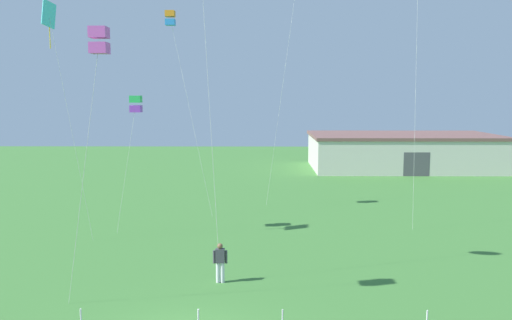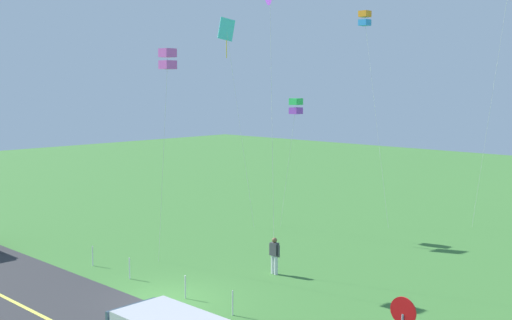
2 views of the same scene
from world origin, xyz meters
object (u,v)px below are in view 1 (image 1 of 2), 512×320
Objects in this scene: kite_pink_drift at (50,19)px; kite_green_far at (99,41)px; person_adult_near at (220,261)px; kite_cyan_top at (170,19)px; warehouse_distant at (402,151)px; kite_blue_mid at (136,104)px.

kite_green_far is at bearing -59.18° from kite_pink_drift.
person_adult_near is at bearing -32.10° from kite_pink_drift.
kite_cyan_top is (-3.86, 12.11, 11.09)m from person_adult_near.
kite_pink_drift is 0.65× the size of warehouse_distant.
kite_blue_mid is (-4.89, 7.13, 6.07)m from person_adult_near.
kite_green_far is at bearing -40.61° from person_adult_near.
kite_pink_drift is 0.96× the size of kite_cyan_top.
kite_cyan_top reaches higher than person_adult_near.
kite_green_far is (1.25, -9.86, 2.22)m from kite_blue_mid.
kite_pink_drift is 37.43m from warehouse_distant.
person_adult_near is 10.56m from kite_blue_mid.
kite_pink_drift is at bearing -123.89° from kite_cyan_top.
kite_blue_mid is 5.68m from kite_pink_drift.
warehouse_distant is at bearing 166.42° from person_adult_near.
warehouse_distant is at bearing 50.49° from kite_blue_mid.
kite_cyan_top reaches higher than warehouse_distant.
person_adult_near is 35.94m from warehouse_distant.
kite_blue_mid is 0.59× the size of kite_cyan_top.
person_adult_near is at bearing -55.53° from kite_blue_mid.
kite_blue_mid is 0.62× the size of kite_pink_drift.
kite_cyan_top is at bearing 90.82° from kite_green_far.
kite_pink_drift reaches higher than kite_green_far.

